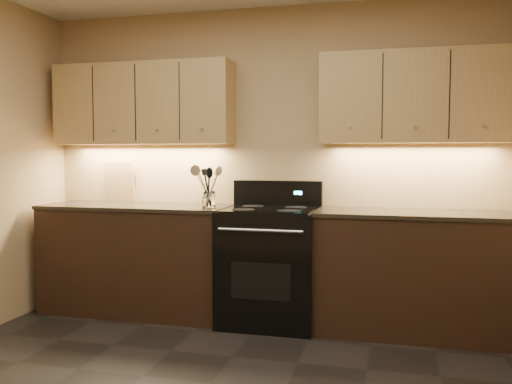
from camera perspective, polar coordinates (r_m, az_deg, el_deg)
wall_back at (r=4.64m, az=1.45°, el=3.22°), size 4.00×0.04×2.60m
counter_left at (r=4.82m, az=-12.35°, el=-6.83°), size 1.62×0.62×0.93m
counter_right at (r=4.32m, az=16.10°, el=-8.15°), size 1.46×0.62×0.93m
stove at (r=4.40m, az=1.52°, el=-7.59°), size 0.76×0.68×1.14m
upper_cab_left at (r=4.89m, az=-11.79°, el=9.04°), size 1.60×0.30×0.70m
upper_cab_right at (r=4.40m, az=16.38°, el=9.54°), size 1.44×0.30×0.70m
outlet_plate at (r=5.09m, az=-12.99°, el=1.16°), size 0.08×0.01×0.12m
utensil_crock at (r=4.41m, az=-4.99°, el=-0.85°), size 0.12×0.12×0.13m
cutting_board at (r=5.12m, az=-14.17°, el=1.08°), size 0.29×0.06×0.37m
wooden_spoon at (r=4.39m, az=-5.34°, el=0.70°), size 0.17×0.14×0.34m
black_spoon at (r=4.41m, az=-5.13°, el=0.55°), size 0.10×0.11×0.32m
black_turner at (r=4.38m, az=-4.83°, el=0.64°), size 0.18×0.17×0.34m
steel_spatula at (r=4.39m, az=-4.62°, el=0.85°), size 0.23×0.13×0.37m
steel_skimmer at (r=4.38m, az=-4.55°, el=0.82°), size 0.26×0.12×0.35m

